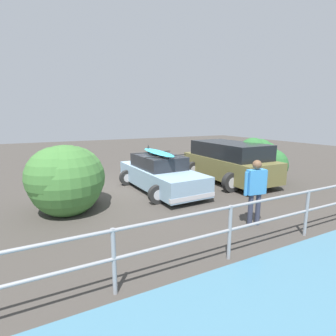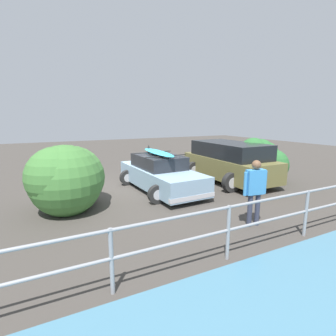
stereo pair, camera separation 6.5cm
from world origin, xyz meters
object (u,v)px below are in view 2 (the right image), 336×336
at_px(sedan_car, 160,174).
at_px(person_bystander, 255,187).
at_px(bush_near_left, 67,179).
at_px(bush_near_right, 261,157).
at_px(suv_car, 229,162).

relative_size(sedan_car, person_bystander, 2.60).
bearing_deg(bush_near_left, person_bystander, 140.27).
xyz_separation_m(sedan_car, person_bystander, (-0.68, 4.04, 0.38)).
height_order(person_bystander, bush_near_left, bush_near_left).
height_order(sedan_car, bush_near_right, bush_near_right).
xyz_separation_m(sedan_car, bush_near_left, (3.33, 0.71, 0.30)).
height_order(sedan_car, suv_car, suv_car).
bearing_deg(sedan_car, bush_near_left, 11.99).
xyz_separation_m(bush_near_left, bush_near_right, (-7.85, -0.13, 0.11)).
xyz_separation_m(sedan_car, bush_near_right, (-4.52, 0.58, 0.41)).
xyz_separation_m(sedan_car, suv_car, (-3.13, 0.15, 0.23)).
bearing_deg(suv_car, bush_near_left, 4.95).
bearing_deg(sedan_car, suv_car, 177.31).
distance_m(sedan_car, bush_near_left, 3.42).
xyz_separation_m(suv_car, bush_near_right, (-1.38, 0.43, 0.17)).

